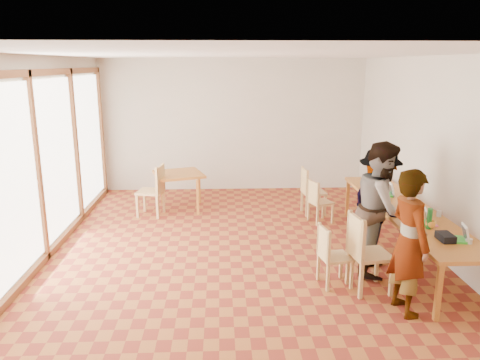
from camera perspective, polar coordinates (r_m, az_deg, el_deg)
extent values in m
plane|color=#A15627|center=(7.29, 0.11, -9.23)|extent=(8.00, 8.00, 0.00)
cube|color=beige|center=(10.79, -0.85, 6.66)|extent=(6.00, 0.10, 3.00)
cube|color=beige|center=(3.04, 3.59, -12.92)|extent=(6.00, 0.10, 3.00)
cube|color=beige|center=(7.59, 23.39, 2.39)|extent=(0.10, 8.00, 3.00)
cube|color=white|center=(7.33, -23.68, 1.99)|extent=(0.10, 8.00, 3.00)
cube|color=white|center=(6.70, 0.12, 15.23)|extent=(6.00, 8.00, 0.04)
cube|color=#B66E28|center=(7.55, 19.46, -3.38)|extent=(0.80, 4.00, 0.05)
cube|color=#B66E28|center=(5.91, 23.04, -12.52)|extent=(0.06, 0.06, 0.70)
cube|color=#B66E28|center=(9.31, 12.97, -2.12)|extent=(0.06, 0.06, 0.70)
cube|color=#B66E28|center=(9.51, 16.93, -2.03)|extent=(0.06, 0.06, 0.70)
cube|color=#B66E28|center=(9.45, -7.49, 0.71)|extent=(0.90, 0.90, 0.05)
cube|color=#B66E28|center=(9.21, -10.04, -2.14)|extent=(0.05, 0.05, 0.70)
cube|color=#B66E28|center=(9.96, -9.47, -0.90)|extent=(0.05, 0.05, 0.70)
cube|color=#B66E28|center=(9.14, -5.18, -2.11)|extent=(0.05, 0.05, 0.70)
cube|color=#B66E28|center=(9.89, -4.98, -0.86)|extent=(0.05, 0.05, 0.70)
cube|color=#D9B56C|center=(6.39, 11.55, -9.18)|extent=(0.44, 0.44, 0.04)
cube|color=#D9B56C|center=(6.24, 10.18, -7.51)|extent=(0.10, 0.38, 0.40)
cube|color=#D9B56C|center=(6.31, 15.62, -8.76)|extent=(0.54, 0.54, 0.05)
cube|color=#D9B56C|center=(6.12, 13.95, -6.61)|extent=(0.11, 0.48, 0.50)
cube|color=#D9B56C|center=(8.80, 9.82, -2.68)|extent=(0.48, 0.48, 0.04)
cube|color=#D9B56C|center=(8.65, 8.93, -1.46)|extent=(0.16, 0.36, 0.39)
cube|color=#D9B56C|center=(9.26, 8.98, -1.47)|extent=(0.46, 0.46, 0.04)
cube|color=#D9B56C|center=(9.15, 7.89, -0.06)|extent=(0.08, 0.43, 0.44)
cube|color=#D9B56C|center=(9.20, -10.89, -1.40)|extent=(0.54, 0.54, 0.04)
cube|color=#D9B56C|center=(9.06, -9.72, 0.16)|extent=(0.13, 0.46, 0.49)
imported|color=gray|center=(5.79, 19.92, -7.14)|extent=(0.52, 0.70, 1.74)
imported|color=gray|center=(6.76, 16.88, -3.31)|extent=(1.00, 1.11, 1.87)
imported|color=gray|center=(7.36, 16.47, -2.65)|extent=(0.92, 1.22, 1.68)
cube|color=green|center=(6.42, 24.97, -6.59)|extent=(0.23, 0.28, 0.03)
cube|color=white|center=(6.41, 25.81, -5.84)|extent=(0.12, 0.24, 0.21)
cube|color=green|center=(6.89, 21.02, -4.82)|extent=(0.25, 0.30, 0.03)
cube|color=white|center=(6.87, 21.83, -4.14)|extent=(0.15, 0.24, 0.21)
cube|color=green|center=(8.13, 17.26, -1.70)|extent=(0.21, 0.28, 0.03)
cube|color=white|center=(8.13, 17.96, -1.04)|extent=(0.10, 0.25, 0.22)
imported|color=#FFAD38|center=(6.73, 22.18, -5.04)|extent=(0.17, 0.17, 0.10)
cylinder|color=#1F712A|center=(6.67, 22.09, -4.38)|extent=(0.07, 0.07, 0.28)
cylinder|color=silver|center=(7.28, 23.10, -3.78)|extent=(0.07, 0.07, 0.09)
cylinder|color=white|center=(6.37, 26.13, -6.70)|extent=(0.08, 0.08, 0.06)
cube|color=#D8457F|center=(6.86, 22.69, -5.10)|extent=(0.05, 0.10, 0.01)
cube|color=black|center=(6.34, 23.77, -6.39)|extent=(0.16, 0.26, 0.09)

